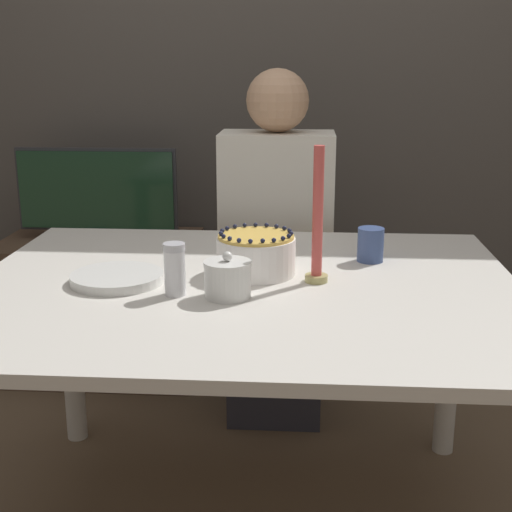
% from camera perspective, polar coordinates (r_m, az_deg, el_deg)
% --- Properties ---
extents(wall_behind, '(8.00, 0.05, 2.60)m').
position_cam_1_polar(wall_behind, '(3.13, 1.23, 15.34)').
color(wall_behind, '#4C4742').
rests_on(wall_behind, ground_plane).
extents(dining_table, '(1.41, 1.14, 0.76)m').
position_cam_1_polar(dining_table, '(1.85, -1.00, -5.17)').
color(dining_table, beige).
rests_on(dining_table, ground_plane).
extents(cake, '(0.21, 0.21, 0.12)m').
position_cam_1_polar(cake, '(1.88, -0.00, 0.12)').
color(cake, white).
rests_on(cake, dining_table).
extents(sugar_bowl, '(0.11, 0.11, 0.11)m').
position_cam_1_polar(sugar_bowl, '(1.70, -2.28, -1.84)').
color(sugar_bowl, silver).
rests_on(sugar_bowl, dining_table).
extents(sugar_shaker, '(0.05, 0.05, 0.13)m').
position_cam_1_polar(sugar_shaker, '(1.72, -6.52, -1.04)').
color(sugar_shaker, white).
rests_on(sugar_shaker, dining_table).
extents(plate_stack, '(0.24, 0.24, 0.02)m').
position_cam_1_polar(plate_stack, '(1.86, -11.05, -1.73)').
color(plate_stack, silver).
rests_on(plate_stack, dining_table).
extents(candle, '(0.06, 0.06, 0.35)m').
position_cam_1_polar(candle, '(1.80, 4.94, 2.42)').
color(candle, tan).
rests_on(candle, dining_table).
extents(cup, '(0.07, 0.07, 0.10)m').
position_cam_1_polar(cup, '(2.03, 9.15, 0.90)').
color(cup, '#384C7F').
rests_on(cup, dining_table).
extents(person_man_blue_shirt, '(0.40, 0.34, 1.28)m').
position_cam_1_polar(person_man_blue_shirt, '(2.61, 1.63, -1.11)').
color(person_man_blue_shirt, '#2D2D38').
rests_on(person_man_blue_shirt, ground_plane).
extents(side_cabinet, '(0.81, 0.50, 0.58)m').
position_cam_1_polar(side_cabinet, '(3.13, -12.11, -3.86)').
color(side_cabinet, '#4C3828').
rests_on(side_cabinet, ground_plane).
extents(tv_monitor, '(0.66, 0.10, 0.38)m').
position_cam_1_polar(tv_monitor, '(3.01, -12.62, 5.03)').
color(tv_monitor, '#2D2D33').
rests_on(tv_monitor, side_cabinet).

